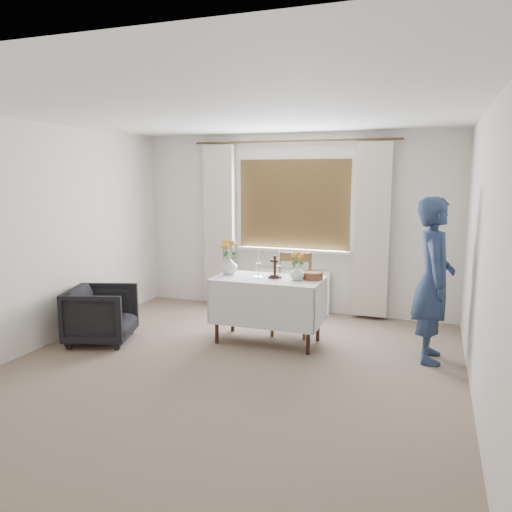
{
  "coord_description": "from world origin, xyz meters",
  "views": [
    {
      "loc": [
        1.86,
        -4.28,
        1.93
      ],
      "look_at": [
        0.03,
        0.83,
        1.04
      ],
      "focal_mm": 35.0,
      "sensor_mm": 36.0,
      "label": 1
    }
  ],
  "objects_px": {
    "wooden_cross": "(275,267)",
    "flower_vase_right": "(297,273)",
    "person": "(434,280)",
    "altar_table": "(268,310)",
    "wooden_chair": "(291,294)",
    "armchair": "(101,315)",
    "flower_vase_left": "(229,265)"
  },
  "relations": [
    {
      "from": "altar_table",
      "to": "flower_vase_right",
      "type": "bearing_deg",
      "value": 0.27
    },
    {
      "from": "armchair",
      "to": "wooden_cross",
      "type": "xyz_separation_m",
      "value": [
        1.91,
        0.64,
        0.57
      ]
    },
    {
      "from": "wooden_chair",
      "to": "flower_vase_left",
      "type": "relative_size",
      "value": 4.58
    },
    {
      "from": "wooden_cross",
      "to": "flower_vase_right",
      "type": "bearing_deg",
      "value": 10.94
    },
    {
      "from": "wooden_chair",
      "to": "person",
      "type": "distance_m",
      "value": 1.7
    },
    {
      "from": "altar_table",
      "to": "wooden_cross",
      "type": "bearing_deg",
      "value": 1.1
    },
    {
      "from": "altar_table",
      "to": "wooden_cross",
      "type": "distance_m",
      "value": 0.52
    },
    {
      "from": "wooden_cross",
      "to": "armchair",
      "type": "bearing_deg",
      "value": -150.56
    },
    {
      "from": "person",
      "to": "armchair",
      "type": "bearing_deg",
      "value": 97.05
    },
    {
      "from": "wooden_cross",
      "to": "person",
      "type": "bearing_deg",
      "value": 12.44
    },
    {
      "from": "altar_table",
      "to": "armchair",
      "type": "bearing_deg",
      "value": -160.77
    },
    {
      "from": "wooden_cross",
      "to": "flower_vase_right",
      "type": "distance_m",
      "value": 0.27
    },
    {
      "from": "wooden_chair",
      "to": "armchair",
      "type": "relative_size",
      "value": 1.37
    },
    {
      "from": "person",
      "to": "flower_vase_left",
      "type": "xyz_separation_m",
      "value": [
        -2.29,
        0.02,
        0.01
      ]
    },
    {
      "from": "armchair",
      "to": "person",
      "type": "distance_m",
      "value": 3.71
    },
    {
      "from": "flower_vase_left",
      "to": "person",
      "type": "bearing_deg",
      "value": -0.45
    },
    {
      "from": "person",
      "to": "wooden_cross",
      "type": "xyz_separation_m",
      "value": [
        -1.7,
        -0.04,
        0.04
      ]
    },
    {
      "from": "armchair",
      "to": "flower_vase_right",
      "type": "distance_m",
      "value": 2.32
    },
    {
      "from": "wooden_chair",
      "to": "flower_vase_right",
      "type": "height_order",
      "value": "wooden_chair"
    },
    {
      "from": "wooden_cross",
      "to": "flower_vase_left",
      "type": "xyz_separation_m",
      "value": [
        -0.59,
        0.06,
        -0.03
      ]
    },
    {
      "from": "wooden_chair",
      "to": "wooden_cross",
      "type": "bearing_deg",
      "value": -105.91
    },
    {
      "from": "armchair",
      "to": "flower_vase_left",
      "type": "xyz_separation_m",
      "value": [
        1.32,
        0.7,
        0.54
      ]
    },
    {
      "from": "altar_table",
      "to": "wooden_chair",
      "type": "relative_size",
      "value": 1.26
    },
    {
      "from": "wooden_cross",
      "to": "altar_table",
      "type": "bearing_deg",
      "value": -167.97
    },
    {
      "from": "armchair",
      "to": "person",
      "type": "relative_size",
      "value": 0.42
    },
    {
      "from": "wooden_chair",
      "to": "flower_vase_left",
      "type": "bearing_deg",
      "value": -156.89
    },
    {
      "from": "person",
      "to": "flower_vase_right",
      "type": "height_order",
      "value": "person"
    },
    {
      "from": "person",
      "to": "flower_vase_left",
      "type": "bearing_deg",
      "value": 85.87
    },
    {
      "from": "flower_vase_left",
      "to": "armchair",
      "type": "bearing_deg",
      "value": -152.0
    },
    {
      "from": "flower_vase_left",
      "to": "flower_vase_right",
      "type": "relative_size",
      "value": 1.27
    },
    {
      "from": "wooden_cross",
      "to": "wooden_chair",
      "type": "bearing_deg",
      "value": 89.96
    },
    {
      "from": "wooden_chair",
      "to": "person",
      "type": "relative_size",
      "value": 0.57
    }
  ]
}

